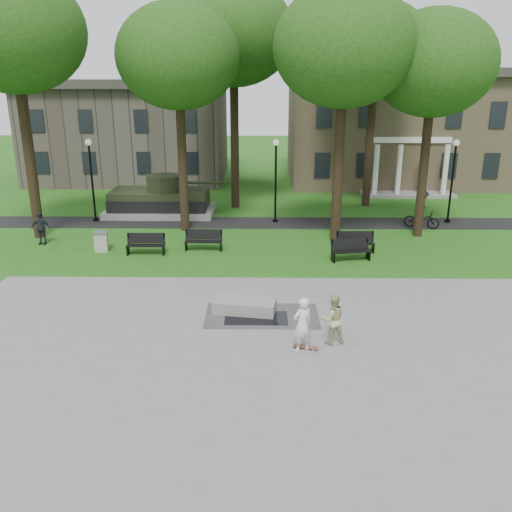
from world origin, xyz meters
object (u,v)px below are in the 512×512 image
at_px(friend_watching, 333,319).
at_px(skateboarder, 302,325).
at_px(park_bench_0, 146,243).
at_px(trash_bin, 101,241).
at_px(cyclist, 422,213).
at_px(concrete_block, 245,306).

bearing_deg(friend_watching, skateboarder, 16.02).
bearing_deg(skateboarder, friend_watching, -179.21).
xyz_separation_m(park_bench_0, trash_bin, (-2.27, 0.46, -0.04)).
bearing_deg(park_bench_0, trash_bin, 168.30).
xyz_separation_m(cyclist, park_bench_0, (-14.38, -4.85, -0.34)).
bearing_deg(cyclist, skateboarder, 174.26).
height_order(concrete_block, trash_bin, trash_bin).
relative_size(concrete_block, cyclist, 1.04).
bearing_deg(concrete_block, park_bench_0, 126.53).
bearing_deg(park_bench_0, concrete_block, -53.68).
distance_m(cyclist, trash_bin, 17.23).
height_order(concrete_block, cyclist, cyclist).
bearing_deg(skateboarder, cyclist, -145.50).
relative_size(park_bench_0, trash_bin, 1.88).
relative_size(cyclist, trash_bin, 2.20).
height_order(friend_watching, trash_bin, friend_watching).
height_order(concrete_block, park_bench_0, park_bench_0).
bearing_deg(friend_watching, park_bench_0, -61.54).
bearing_deg(skateboarder, concrete_block, -84.83).
xyz_separation_m(cyclist, trash_bin, (-16.65, -4.39, -0.38)).
relative_size(skateboarder, park_bench_0, 0.97).
xyz_separation_m(concrete_block, cyclist, (9.47, 11.49, 0.62)).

